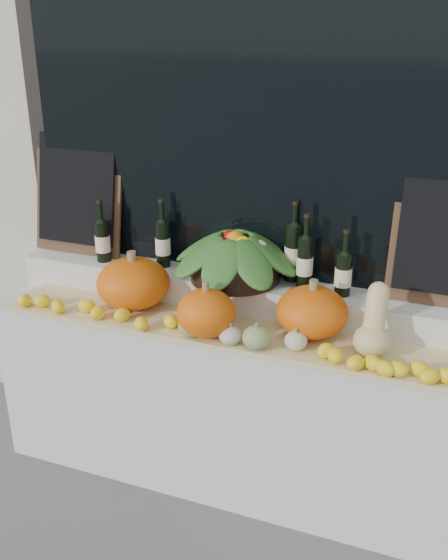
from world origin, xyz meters
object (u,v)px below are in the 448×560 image
(pumpkin_left, at_px, (133,283))
(pumpkin_right, at_px, (312,312))
(produce_bowl, at_px, (235,255))
(butternut_squash, at_px, (374,327))
(wine_bottle_tall, at_px, (293,252))

(pumpkin_left, height_order, pumpkin_right, pumpkin_left)
(pumpkin_right, bearing_deg, pumpkin_left, -178.96)
(pumpkin_left, height_order, produce_bowl, produce_bowl)
(butternut_squash, bearing_deg, produce_bowl, 160.69)
(pumpkin_left, distance_m, pumpkin_right, 0.87)
(produce_bowl, relative_size, wine_bottle_tall, 1.68)
(pumpkin_left, relative_size, wine_bottle_tall, 0.91)
(pumpkin_right, distance_m, wine_bottle_tall, 0.35)
(pumpkin_right, bearing_deg, wine_bottle_tall, 121.46)
(butternut_squash, bearing_deg, pumpkin_left, 177.45)
(wine_bottle_tall, bearing_deg, produce_bowl, -161.71)
(butternut_squash, distance_m, produce_bowl, 0.75)
(butternut_squash, xyz_separation_m, produce_bowl, (-0.69, 0.24, 0.13))
(butternut_squash, bearing_deg, wine_bottle_tall, 142.86)
(pumpkin_left, relative_size, butternut_squash, 1.19)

